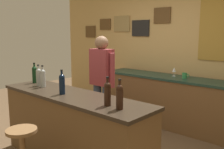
# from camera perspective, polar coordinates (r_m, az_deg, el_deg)

# --- Properties ---
(back_wall) EXTENTS (6.00, 0.09, 2.80)m
(back_wall) POSITION_cam_1_polar(r_m,az_deg,el_deg) (4.97, 13.44, 6.29)
(back_wall) COLOR tan
(back_wall) RESTS_ON ground_plane
(bar_counter) EXTENTS (2.27, 0.60, 0.92)m
(bar_counter) POSITION_cam_1_polar(r_m,az_deg,el_deg) (3.31, -8.85, -12.11)
(bar_counter) COLOR brown
(bar_counter) RESTS_ON ground_plane
(side_counter) EXTENTS (3.00, 0.56, 0.90)m
(side_counter) POSITION_cam_1_polar(r_m,az_deg,el_deg) (4.62, 14.83, -6.20)
(side_counter) COLOR brown
(side_counter) RESTS_ON ground_plane
(bartender) EXTENTS (0.52, 0.21, 1.62)m
(bartender) POSITION_cam_1_polar(r_m,az_deg,el_deg) (3.97, -2.31, -1.23)
(bartender) COLOR #384766
(bartender) RESTS_ON ground_plane
(bar_stool) EXTENTS (0.32, 0.32, 0.68)m
(bar_stool) POSITION_cam_1_polar(r_m,az_deg,el_deg) (2.94, -19.45, -15.48)
(bar_stool) COLOR brown
(bar_stool) RESTS_ON ground_plane
(wine_bottle_a) EXTENTS (0.07, 0.07, 0.31)m
(wine_bottle_a) POSITION_cam_1_polar(r_m,az_deg,el_deg) (3.98, -17.01, 0.13)
(wine_bottle_a) COLOR black
(wine_bottle_a) RESTS_ON bar_counter
(wine_bottle_b) EXTENTS (0.07, 0.07, 0.31)m
(wine_bottle_b) POSITION_cam_1_polar(r_m,az_deg,el_deg) (3.74, -16.16, -0.42)
(wine_bottle_b) COLOR #999E99
(wine_bottle_b) RESTS_ON bar_counter
(wine_bottle_c) EXTENTS (0.07, 0.07, 0.31)m
(wine_bottle_c) POSITION_cam_1_polar(r_m,az_deg,el_deg) (3.64, -15.30, -0.64)
(wine_bottle_c) COLOR #999E99
(wine_bottle_c) RESTS_ON bar_counter
(wine_bottle_d) EXTENTS (0.07, 0.07, 0.31)m
(wine_bottle_d) POSITION_cam_1_polar(r_m,az_deg,el_deg) (3.17, -11.18, -1.95)
(wine_bottle_d) COLOR black
(wine_bottle_d) RESTS_ON bar_counter
(wine_bottle_e) EXTENTS (0.07, 0.07, 0.31)m
(wine_bottle_e) POSITION_cam_1_polar(r_m,az_deg,el_deg) (2.63, -1.02, -4.14)
(wine_bottle_e) COLOR black
(wine_bottle_e) RESTS_ON bar_counter
(wine_bottle_f) EXTENTS (0.07, 0.07, 0.31)m
(wine_bottle_f) POSITION_cam_1_polar(r_m,az_deg,el_deg) (2.51, 1.73, -4.81)
(wine_bottle_f) COLOR black
(wine_bottle_f) RESTS_ON bar_counter
(wine_glass_a) EXTENTS (0.07, 0.07, 0.16)m
(wine_glass_a) POSITION_cam_1_polar(r_m,az_deg,el_deg) (4.65, 13.79, 1.00)
(wine_glass_a) COLOR silver
(wine_glass_a) RESTS_ON side_counter
(coffee_mug) EXTENTS (0.13, 0.08, 0.09)m
(coffee_mug) POSITION_cam_1_polar(r_m,az_deg,el_deg) (4.47, 16.02, -0.24)
(coffee_mug) COLOR #338C4C
(coffee_mug) RESTS_ON side_counter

